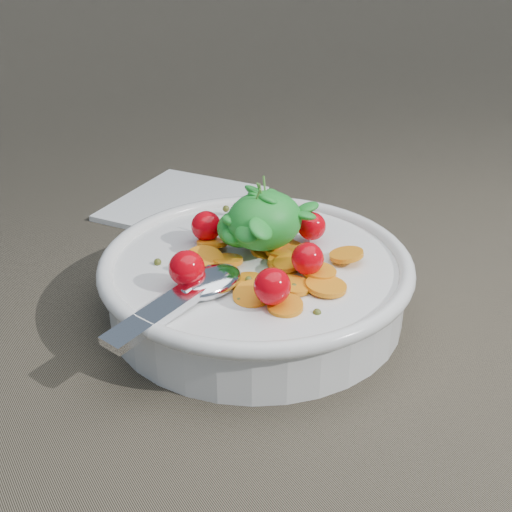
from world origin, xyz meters
TOP-DOWN VIEW (x-y plane):
  - ground at (0.00, 0.00)m, footprint 6.00×6.00m
  - bowl at (-0.02, 0.00)m, footprint 0.28×0.26m
  - napkin at (0.03, 0.24)m, footprint 0.22×0.21m

SIDE VIEW (x-z plane):
  - ground at x=0.00m, z-range 0.00..0.00m
  - napkin at x=0.03m, z-range 0.00..0.01m
  - bowl at x=-0.02m, z-range -0.02..0.09m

